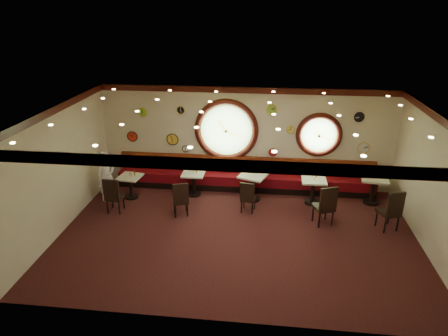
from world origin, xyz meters
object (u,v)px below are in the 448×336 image
condiment_a_salt (130,174)px  condiment_d_pepper (315,179)px  condiment_d_bottle (316,175)px  table_d (313,188)px  chair_b (181,197)px  condiment_c_salt (249,172)px  condiment_e_bottle (378,174)px  table_a (131,184)px  condiment_b_salt (190,171)px  condiment_b_pepper (193,171)px  condiment_e_pepper (374,176)px  chair_a (113,193)px  table_b (194,181)px  condiment_a_bottle (134,173)px  condiment_b_bottle (196,169)px  chair_c (248,195)px  chair_d (326,203)px  chair_e (392,208)px  condiment_e_salt (370,175)px  table_c (253,184)px  waiter (106,176)px  table_e (373,187)px  condiment_c_bottle (257,171)px  condiment_c_pepper (254,173)px  condiment_a_pepper (131,175)px  condiment_d_salt (312,176)px

condiment_a_salt → condiment_d_pepper: 5.44m
condiment_d_bottle → table_d: bearing=-118.3°
chair_b → condiment_c_salt: size_ratio=5.49×
condiment_c_salt → condiment_e_bottle: 3.72m
table_a → condiment_b_salt: size_ratio=7.12×
condiment_a_salt → condiment_b_salt: condiment_b_salt is taller
condiment_d_pepper → condiment_b_pepper: bearing=176.4°
condiment_e_pepper → condiment_a_salt: bearing=-176.9°
table_d → chair_a: chair_a is taller
table_b → condiment_d_pepper: bearing=-3.8°
chair_a → condiment_a_bottle: size_ratio=4.35×
condiment_d_pepper → condiment_e_pepper: 1.75m
chair_a → condiment_b_bottle: chair_a is taller
condiment_b_bottle → condiment_e_bottle: condiment_e_bottle is taller
condiment_a_bottle → chair_a: bearing=-105.2°
table_a → chair_c: bearing=-8.5°
condiment_a_bottle → condiment_e_pepper: 7.02m
chair_d → chair_e: size_ratio=1.02×
condiment_b_pepper → condiment_a_bottle: 1.75m
table_d → condiment_a_bottle: bearing=-178.2°
condiment_b_salt → condiment_e_bottle: condiment_e_bottle is taller
chair_e → condiment_e_salt: bearing=78.1°
table_a → table_c: table_c is taller
table_a → waiter: size_ratio=0.47×
chair_b → condiment_a_salt: (-1.76, 1.01, 0.17)m
table_e → condiment_e_pepper: (-0.01, 0.01, 0.35)m
table_c → chair_c: bearing=-97.8°
chair_c → condiment_c_salt: size_ratio=5.06×
chair_d → condiment_e_pepper: 2.14m
condiment_a_salt → condiment_e_pepper: 7.17m
table_c → table_d: (1.75, -0.04, -0.02)m
chair_d → condiment_c_bottle: 2.32m
chair_d → condiment_c_pepper: bearing=125.4°
chair_e → table_a: bearing=150.6°
condiment_a_pepper → condiment_e_pepper: condiment_e_pepper is taller
chair_a → condiment_a_salt: size_ratio=7.17×
chair_e → condiment_e_salt: chair_e is taller
table_d → condiment_c_bottle: (-1.64, 0.13, 0.41)m
table_c → condiment_d_salt: 1.73m
table_a → condiment_d_pepper: bearing=1.7°
table_e → table_d: bearing=-173.2°
chair_e → condiment_c_salt: bearing=137.7°
chair_b → condiment_b_bottle: bearing=63.9°
table_b → chair_c: chair_c is taller
chair_c → condiment_b_pepper: bearing=160.4°
condiment_b_pepper → condiment_d_bottle: 3.64m
table_d → condiment_d_pepper: condiment_d_pepper is taller
condiment_c_pepper → chair_a: bearing=-162.0°
chair_b → condiment_c_pepper: (1.95, 1.22, 0.27)m
table_c → condiment_d_salt: (1.71, 0.06, 0.31)m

